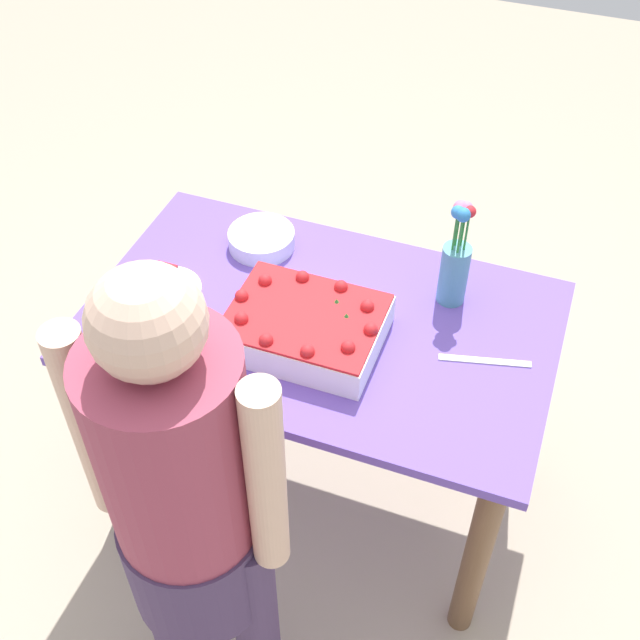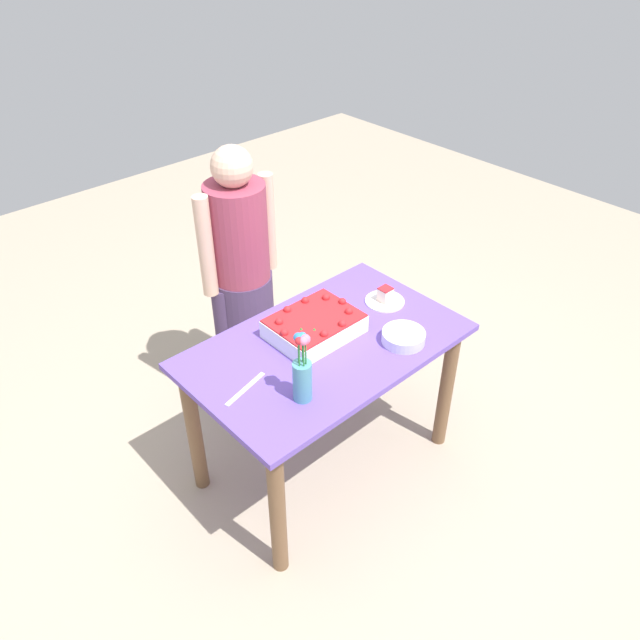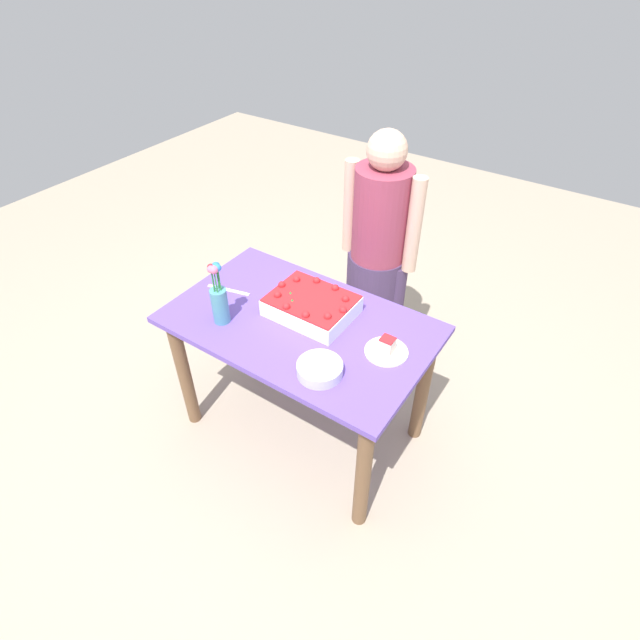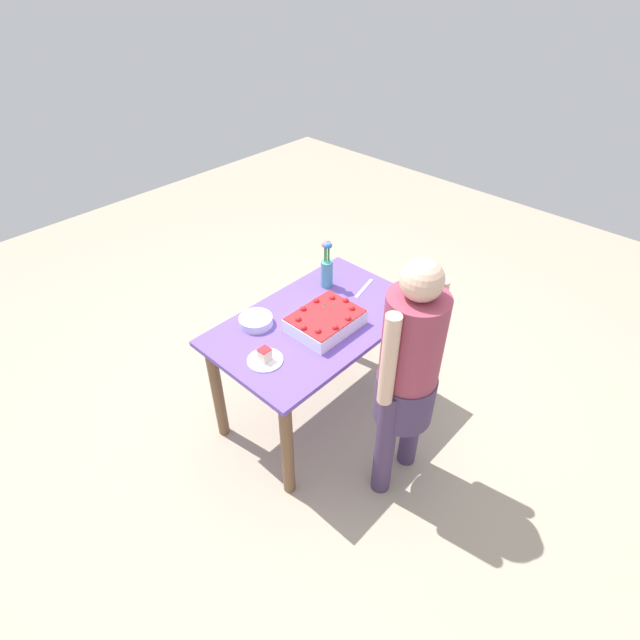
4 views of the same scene
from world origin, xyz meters
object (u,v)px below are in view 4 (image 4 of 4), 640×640
(serving_plate_with_slice, at_px, (265,358))
(fruit_bowl, at_px, (256,321))
(sheet_cake, at_px, (325,320))
(cake_knife, at_px, (365,289))
(person_standing, at_px, (408,370))
(flower_vase, at_px, (327,269))

(serving_plate_with_slice, distance_m, fruit_bowl, 0.32)
(serving_plate_with_slice, bearing_deg, fruit_bowl, 57.60)
(sheet_cake, height_order, serving_plate_with_slice, sheet_cake)
(cake_knife, relative_size, person_standing, 0.16)
(sheet_cake, relative_size, cake_knife, 1.68)
(cake_knife, bearing_deg, sheet_cake, 176.26)
(sheet_cake, distance_m, cake_knife, 0.47)
(serving_plate_with_slice, xyz_separation_m, flower_vase, (0.75, 0.24, 0.11))
(flower_vase, height_order, fruit_bowl, flower_vase)
(fruit_bowl, xyz_separation_m, person_standing, (0.22, -0.91, 0.05))
(flower_vase, distance_m, person_standing, 0.95)
(sheet_cake, relative_size, fruit_bowl, 2.01)
(flower_vase, bearing_deg, serving_plate_with_slice, -162.05)
(serving_plate_with_slice, distance_m, flower_vase, 0.79)
(serving_plate_with_slice, height_order, flower_vase, flower_vase)
(person_standing, bearing_deg, fruit_bowl, 13.85)
(cake_knife, distance_m, flower_vase, 0.28)
(cake_knife, distance_m, fruit_bowl, 0.75)
(fruit_bowl, bearing_deg, serving_plate_with_slice, -122.40)
(person_standing, bearing_deg, cake_knife, -35.90)
(cake_knife, distance_m, person_standing, 0.84)
(cake_knife, bearing_deg, person_standing, -139.63)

